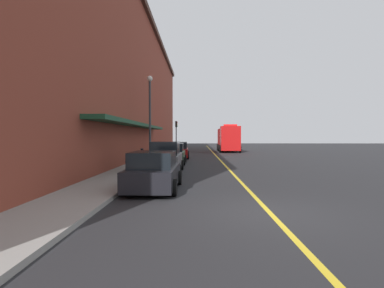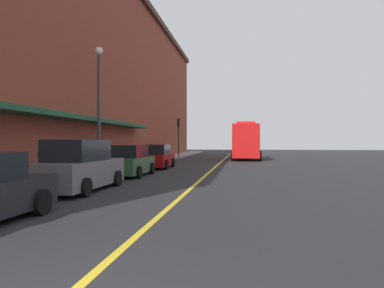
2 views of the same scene
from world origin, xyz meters
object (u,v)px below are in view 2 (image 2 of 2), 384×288
at_px(parked_car_2, 129,161).
at_px(parked_car_3, 156,157).
at_px(fire_truck, 246,142).
at_px(parking_meter_1, 128,154).
at_px(parking_meter_0, 41,162).
at_px(parked_car_1, 80,167).
at_px(traffic_light_near, 179,130).
at_px(street_lamp_left, 99,95).
at_px(parking_meter_2, 108,156).

bearing_deg(parked_car_2, parked_car_3, -0.67).
bearing_deg(fire_truck, parking_meter_1, -26.33).
xyz_separation_m(parked_car_3, parking_meter_1, (-1.38, -1.84, 0.29)).
relative_size(parked_car_2, parking_meter_0, 3.16).
relative_size(parked_car_3, parking_meter_0, 3.24).
distance_m(parked_car_3, fire_truck, 14.55).
distance_m(parked_car_1, parking_meter_1, 9.85).
relative_size(fire_truck, traffic_light_near, 1.94).
bearing_deg(parked_car_1, parked_car_2, 0.38).
height_order(parked_car_2, parked_car_3, parked_car_2).
xyz_separation_m(parking_meter_1, traffic_light_near, (0.06, 17.81, 2.10)).
height_order(parked_car_3, street_lamp_left, street_lamp_left).
xyz_separation_m(parking_meter_2, traffic_light_near, (0.06, 21.34, 2.10)).
bearing_deg(parking_meter_2, parking_meter_1, 90.00).
bearing_deg(parked_car_2, parking_meter_1, 18.63).
distance_m(fire_truck, parking_meter_1, 16.80).
bearing_deg(parked_car_2, parked_car_1, -179.87).
bearing_deg(parked_car_3, street_lamp_left, 157.37).
distance_m(parked_car_1, traffic_light_near, 27.69).
height_order(parking_meter_0, street_lamp_left, street_lamp_left).
distance_m(parked_car_1, parking_meter_2, 6.38).
height_order(fire_truck, parking_meter_0, fire_truck).
bearing_deg(parking_meter_0, parked_car_3, 83.38).
xyz_separation_m(parking_meter_1, street_lamp_left, (-0.60, -3.27, 3.34)).
height_order(parked_car_1, traffic_light_near, traffic_light_near).
distance_m(parking_meter_1, parking_meter_2, 3.53).
height_order(parking_meter_2, traffic_light_near, traffic_light_near).
bearing_deg(parked_car_1, parking_meter_1, 8.04).
distance_m(fire_truck, parking_meter_0, 26.17).
xyz_separation_m(parked_car_1, fire_truck, (6.25, 24.71, 0.90)).
height_order(parked_car_1, parking_meter_1, parked_car_1).
distance_m(fire_truck, parking_meter_2, 20.01).
bearing_deg(parked_car_2, traffic_light_near, 3.12).
relative_size(street_lamp_left, traffic_light_near, 1.61).
relative_size(parking_meter_0, traffic_light_near, 0.31).
distance_m(parked_car_1, parked_car_2, 5.84).
distance_m(parked_car_2, fire_truck, 19.91).
height_order(parking_meter_1, parking_meter_2, same).
bearing_deg(parking_meter_0, parking_meter_2, 90.00).
relative_size(fire_truck, parking_meter_0, 6.26).
bearing_deg(parking_meter_0, parked_car_1, 12.95).
bearing_deg(street_lamp_left, parking_meter_0, -84.96).
bearing_deg(parked_car_2, fire_truck, -18.68).
relative_size(parked_car_1, parked_car_2, 1.13).
xyz_separation_m(parked_car_2, street_lamp_left, (-1.94, 0.64, 3.63)).
height_order(parked_car_2, fire_truck, fire_truck).
xyz_separation_m(fire_truck, parking_meter_0, (-7.63, -25.02, -0.72)).
height_order(street_lamp_left, traffic_light_near, street_lamp_left).
height_order(parking_meter_1, street_lamp_left, street_lamp_left).
relative_size(parked_car_2, fire_truck, 0.50).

